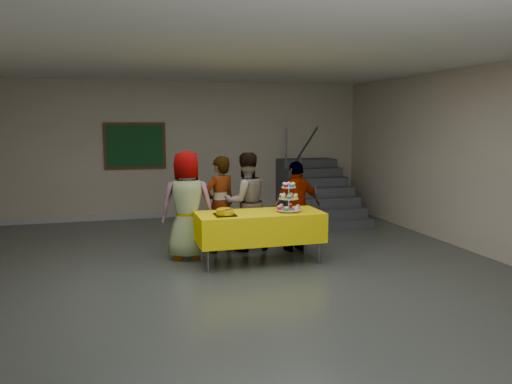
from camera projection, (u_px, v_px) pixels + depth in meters
The scene contains 10 objects.
room_shell at pixel (244, 120), 6.25m from camera, with size 10.00×10.04×3.02m.
bake_table at pixel (260, 226), 7.47m from camera, with size 1.88×0.78×0.77m.
cupcake_stand at pixel (289, 199), 7.48m from camera, with size 0.38×0.38×0.44m.
bear_cake at pixel (225, 211), 7.18m from camera, with size 0.32×0.36×0.12m.
schoolchild_a at pixel (187, 205), 7.66m from camera, with size 0.82×0.53×1.68m, color slate.
schoolchild_b at pixel (220, 204), 8.07m from camera, with size 0.57×0.38×1.57m, color slate.
schoolchild_c at pixel (246, 202), 8.19m from camera, with size 0.79×0.61×1.62m, color slate.
schoolchild_d at pixel (297, 206), 8.15m from camera, with size 0.87×0.36×1.48m, color slate.
staircase at pixel (315, 195), 11.13m from camera, with size 1.30×2.40×2.04m.
noticeboard at pixel (135, 146), 10.73m from camera, with size 1.30×0.05×1.00m.
Camera 1 is at (-1.58, -6.10, 2.10)m, focal length 35.00 mm.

